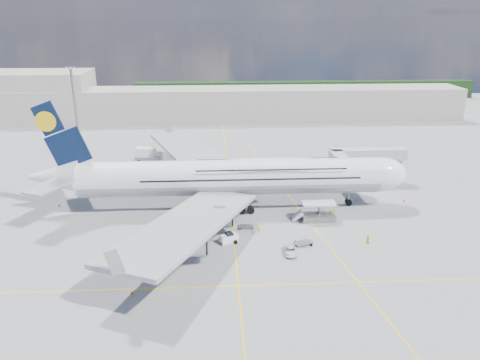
{
  "coord_description": "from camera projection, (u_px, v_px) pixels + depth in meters",
  "views": [
    {
      "loc": [
        -3.1,
        -80.5,
        38.71
      ],
      "look_at": [
        1.79,
        8.0,
        6.82
      ],
      "focal_mm": 35.0,
      "sensor_mm": 36.0,
      "label": 1
    }
  ],
  "objects": [
    {
      "name": "taxi_line_main",
      "position": [
        233.0,
        228.0,
        88.89
      ],
      "size": [
        0.25,
        220.0,
        0.01
      ],
      "primitive_type": "cube",
      "color": "yellow",
      "rests_on": "ground"
    },
    {
      "name": "taxi_line_cross",
      "position": [
        238.0,
        286.0,
        70.1
      ],
      "size": [
        120.0,
        0.25,
        0.01
      ],
      "primitive_type": "cube",
      "color": "yellow",
      "rests_on": "ground"
    },
    {
      "name": "dolly_nose_near",
      "position": [
        303.0,
        243.0,
        82.43
      ],
      "size": [
        3.68,
        2.89,
        0.48
      ],
      "rotation": [
        0.0,
        0.0,
        0.41
      ],
      "color": "gray",
      "rests_on": "ground"
    },
    {
      "name": "crew_tug",
      "position": [
        259.0,
        230.0,
        86.3
      ],
      "size": [
        1.13,
        0.68,
        1.71
      ],
      "primitive_type": "imported",
      "rotation": [
        0.0,
        0.0,
        -0.04
      ],
      "color": "#E2FF1A",
      "rests_on": "ground"
    },
    {
      "name": "catering_truck_inner",
      "position": [
        187.0,
        174.0,
        112.73
      ],
      "size": [
        7.04,
        3.8,
        3.98
      ],
      "rotation": [
        0.0,
        0.0,
        0.23
      ],
      "color": "gray",
      "rests_on": "ground"
    },
    {
      "name": "cargo_loader",
      "position": [
        317.0,
        214.0,
        92.06
      ],
      "size": [
        8.53,
        3.2,
        3.67
      ],
      "color": "silver",
      "rests_on": "ground"
    },
    {
      "name": "baggage_tug",
      "position": [
        229.0,
        238.0,
        83.03
      ],
      "size": [
        3.5,
        2.61,
        1.98
      ],
      "rotation": [
        0.0,
        0.0,
        0.41
      ],
      "color": "white",
      "rests_on": "ground"
    },
    {
      "name": "jet_bridge",
      "position": [
        358.0,
        159.0,
        107.79
      ],
      "size": [
        18.8,
        12.1,
        8.5
      ],
      "color": "#B7B7BC",
      "rests_on": "ground"
    },
    {
      "name": "dolly_row_a",
      "position": [
        164.0,
        231.0,
        85.05
      ],
      "size": [
        3.6,
        2.62,
        2.04
      ],
      "rotation": [
        0.0,
        0.0,
        0.31
      ],
      "color": "gray",
      "rests_on": "ground"
    },
    {
      "name": "crew_loader",
      "position": [
        330.0,
        215.0,
        92.35
      ],
      "size": [
        1.15,
        1.21,
        1.98
      ],
      "primitive_type": "imported",
      "rotation": [
        0.0,
        0.0,
        -1.01
      ],
      "color": "#C3DA17",
      "rests_on": "ground"
    },
    {
      "name": "crew_van",
      "position": [
        368.0,
        239.0,
        82.7
      ],
      "size": [
        0.99,
        0.96,
        1.72
      ],
      "primitive_type": "imported",
      "rotation": [
        0.0,
        0.0,
        2.43
      ],
      "color": "#9BE117",
      "rests_on": "ground"
    },
    {
      "name": "cone_wing_left_inner",
      "position": [
        183.0,
        194.0,
        105.07
      ],
      "size": [
        0.44,
        0.44,
        0.56
      ],
      "color": "#D65A0B",
      "rests_on": "ground"
    },
    {
      "name": "dolly_nose_far",
      "position": [
        246.0,
        226.0,
        88.83
      ],
      "size": [
        2.91,
        1.62,
        0.42
      ],
      "rotation": [
        0.0,
        0.0,
        -0.03
      ],
      "color": "gray",
      "rests_on": "ground"
    },
    {
      "name": "cone_nose",
      "position": [
        405.0,
        200.0,
        101.22
      ],
      "size": [
        0.5,
        0.5,
        0.64
      ],
      "color": "#D65A0B",
      "rests_on": "ground"
    },
    {
      "name": "cone_wing_right_inner",
      "position": [
        231.0,
        232.0,
        86.88
      ],
      "size": [
        0.41,
        0.41,
        0.52
      ],
      "color": "#D65A0B",
      "rests_on": "ground"
    },
    {
      "name": "crew_nose",
      "position": [
        334.0,
        203.0,
        98.62
      ],
      "size": [
        0.72,
        0.69,
        1.65
      ],
      "primitive_type": "imported",
      "rotation": [
        0.0,
        0.0,
        0.68
      ],
      "color": "#D0F019",
      "rests_on": "ground"
    },
    {
      "name": "service_van",
      "position": [
        290.0,
        251.0,
        79.19
      ],
      "size": [
        2.22,
        4.35,
        1.18
      ],
      "primitive_type": "imported",
      "rotation": [
        0.0,
        0.0,
        -0.06
      ],
      "color": "silver",
      "rests_on": "ground"
    },
    {
      "name": "cone_wing_right_outer",
      "position": [
        132.0,
        292.0,
        67.97
      ],
      "size": [
        0.46,
        0.46,
        0.59
      ],
      "color": "#D65A0B",
      "rests_on": "ground"
    },
    {
      "name": "airliner",
      "position": [
        232.0,
        177.0,
        95.98
      ],
      "size": [
        77.26,
        79.15,
        23.71
      ],
      "color": "white",
      "rests_on": "ground"
    },
    {
      "name": "dolly_row_c",
      "position": [
        178.0,
        240.0,
        81.85
      ],
      "size": [
        3.47,
        2.03,
        2.12
      ],
      "rotation": [
        0.0,
        0.0,
        -0.07
      ],
      "color": "gray",
      "rests_on": "ground"
    },
    {
      "name": "ground",
      "position": [
        233.0,
        228.0,
        88.89
      ],
      "size": [
        300.0,
        300.0,
        0.0
      ],
      "primitive_type": "plane",
      "color": "gray",
      "rests_on": "ground"
    },
    {
      "name": "tree_line",
      "position": [
        305.0,
        90.0,
        221.15
      ],
      "size": [
        160.0,
        6.0,
        8.0
      ],
      "primitive_type": "cube",
      "color": "#193814",
      "rests_on": "ground"
    },
    {
      "name": "catering_truck_outer",
      "position": [
        148.0,
        156.0,
        126.54
      ],
      "size": [
        7.48,
        3.59,
        4.31
      ],
      "rotation": [
        0.0,
        0.0,
        -0.15
      ],
      "color": "gray",
      "rests_on": "ground"
    },
    {
      "name": "hangar",
      "position": [
        37.0,
        96.0,
        176.16
      ],
      "size": [
        40.0,
        22.0,
        18.0
      ],
      "primitive_type": "cube",
      "color": "#B2AD9E",
      "rests_on": "ground"
    },
    {
      "name": "terminal",
      "position": [
        223.0,
        104.0,
        176.12
      ],
      "size": [
        180.0,
        16.0,
        12.0
      ],
      "primitive_type": "cube",
      "color": "#B2AD9E",
      "rests_on": "ground"
    },
    {
      "name": "cone_tail",
      "position": [
        59.0,
        205.0,
        98.85
      ],
      "size": [
        0.46,
        0.46,
        0.59
      ],
      "color": "#D65A0B",
      "rests_on": "ground"
    },
    {
      "name": "light_mast",
      "position": [
        76.0,
        114.0,
        124.63
      ],
      "size": [
        3.0,
        0.7,
        25.5
      ],
      "color": "gray",
      "rests_on": "ground"
    },
    {
      "name": "cone_wing_left_outer",
      "position": [
        154.0,
        162.0,
        126.9
      ],
      "size": [
        0.48,
        0.48,
        0.61
      ],
      "color": "#D65A0B",
      "rests_on": "ground"
    },
    {
      "name": "crew_wing",
      "position": [
        181.0,
        240.0,
        82.57
      ],
      "size": [
        0.73,
        1.0,
        1.57
      ],
      "primitive_type": "imported",
      "rotation": [
        0.0,
        0.0,
        1.15
      ],
      "color": "#DDFE1A",
      "rests_on": "ground"
    },
    {
      "name": "dolly_row_b",
      "position": [
        190.0,
        236.0,
        84.99
      ],
      "size": [
        2.75,
        1.64,
        0.39
      ],
      "rotation": [
        0.0,
        0.0,
        -0.09
      ],
      "color": "gray",
      "rests_on": "ground"
    },
    {
      "name": "dolly_back",
      "position": [
        154.0,
        229.0,
        87.61
      ],
      "size": [
        3.41,
        2.64,
        0.44
      ],
      "rotation": [
        0.0,
        0.0,
        0.39
      ],
      "color": "gray",
      "rests_on": "ground"
    },
    {
      "name": "taxi_line_diag",
      "position": [
        297.0,
        206.0,
        99.02
      ],
      "size": [
        14.16,
        99.06,
        0.01
      ],
      "primitive_type": "cube",
      "rotation": [
        0.0,
        0.0,
        0.14
      ],
      "color": "yellow",
      "rests_on": "ground"
    }
  ]
}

